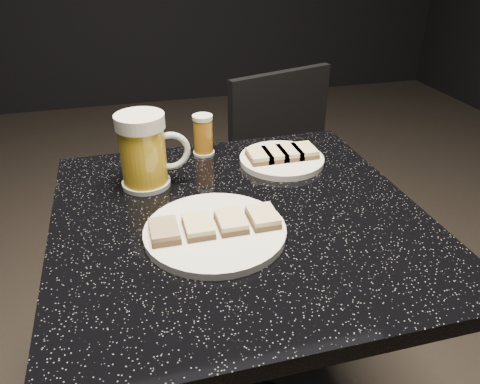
% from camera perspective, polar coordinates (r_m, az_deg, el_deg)
% --- Properties ---
extents(plate_large, '(0.25, 0.25, 0.01)m').
position_cam_1_polar(plate_large, '(0.84, -3.06, -4.83)').
color(plate_large, white).
rests_on(plate_large, table).
extents(plate_small, '(0.20, 0.20, 0.01)m').
position_cam_1_polar(plate_small, '(1.10, 5.11, 3.94)').
color(plate_small, white).
rests_on(plate_small, table).
extents(table, '(0.70, 0.70, 0.75)m').
position_cam_1_polar(table, '(1.04, -0.00, -14.09)').
color(table, black).
rests_on(table, floor).
extents(beer_mug, '(0.15, 0.10, 0.16)m').
position_cam_1_polar(beer_mug, '(0.98, -11.56, 4.95)').
color(beer_mug, silver).
rests_on(beer_mug, table).
extents(beer_tumbler, '(0.05, 0.05, 0.10)m').
position_cam_1_polar(beer_tumbler, '(1.13, -4.52, 6.94)').
color(beer_tumbler, silver).
rests_on(beer_tumbler, table).
extents(chair, '(0.46, 0.46, 0.85)m').
position_cam_1_polar(chair, '(1.51, 6.96, 0.27)').
color(chair, black).
rests_on(chair, floor).
extents(canapes_on_plate_large, '(0.23, 0.07, 0.02)m').
position_cam_1_polar(canapes_on_plate_large, '(0.83, -3.09, -3.89)').
color(canapes_on_plate_large, '#4C3521').
rests_on(canapes_on_plate_large, plate_large).
extents(canapes_on_plate_small, '(0.16, 0.07, 0.02)m').
position_cam_1_polar(canapes_on_plate_small, '(1.09, 5.14, 4.72)').
color(canapes_on_plate_small, '#4C3521').
rests_on(canapes_on_plate_small, plate_small).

